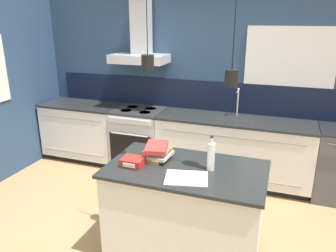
{
  "coord_description": "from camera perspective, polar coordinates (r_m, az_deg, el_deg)",
  "views": [
    {
      "loc": [
        1.2,
        -2.55,
        2.2
      ],
      "look_at": [
        0.04,
        0.71,
        1.05
      ],
      "focal_mm": 35.0,
      "sensor_mm": 36.0,
      "label": 1
    }
  ],
  "objects": [
    {
      "name": "counter_run_sink",
      "position": [
        4.62,
        11.2,
        -4.09
      ],
      "size": [
        2.09,
        0.64,
        1.29
      ],
      "color": "black",
      "rests_on": "ground_plane"
    },
    {
      "name": "bottle_on_island",
      "position": [
        2.91,
        7.51,
        -5.19
      ],
      "size": [
        0.07,
        0.07,
        0.32
      ],
      "color": "silver",
      "rests_on": "kitchen_island"
    },
    {
      "name": "counter_run_left",
      "position": [
        5.46,
        -14.46,
        -0.8
      ],
      "size": [
        1.23,
        0.64,
        0.91
      ],
      "color": "black",
      "rests_on": "ground_plane"
    },
    {
      "name": "wall_back",
      "position": [
        4.79,
        4.29,
        8.19
      ],
      "size": [
        5.6,
        2.05,
        2.6
      ],
      "color": "navy",
      "rests_on": "ground_plane"
    },
    {
      "name": "ground_plane",
      "position": [
        3.58,
        -4.69,
        -19.66
      ],
      "size": [
        16.0,
        16.0,
        0.0
      ],
      "primitive_type": "plane",
      "color": "#A87F51",
      "rests_on": "ground"
    },
    {
      "name": "red_supply_box",
      "position": [
        3.03,
        -6.15,
        -6.21
      ],
      "size": [
        0.2,
        0.17,
        0.07
      ],
      "color": "red",
      "rests_on": "kitchen_island"
    },
    {
      "name": "oven_range",
      "position": [
        4.99,
        -5.04,
        -2.16
      ],
      "size": [
        0.75,
        0.66,
        0.91
      ],
      "color": "#B5B5BA",
      "rests_on": "ground_plane"
    },
    {
      "name": "book_stack",
      "position": [
        3.13,
        -1.86,
        -4.53
      ],
      "size": [
        0.28,
        0.35,
        0.14
      ],
      "color": "olive",
      "rests_on": "kitchen_island"
    },
    {
      "name": "kitchen_island",
      "position": [
        3.21,
        3.02,
        -14.51
      ],
      "size": [
        1.43,
        0.85,
        0.91
      ],
      "color": "black",
      "rests_on": "ground_plane"
    },
    {
      "name": "paper_pile",
      "position": [
        2.8,
        3.22,
        -9.02
      ],
      "size": [
        0.41,
        0.35,
        0.01
      ],
      "color": "silver",
      "rests_on": "kitchen_island"
    }
  ]
}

